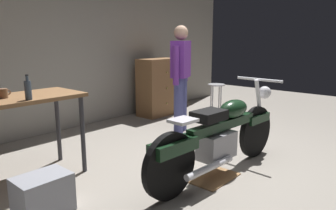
{
  "coord_description": "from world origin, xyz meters",
  "views": [
    {
      "loc": [
        -2.97,
        -1.88,
        1.46
      ],
      "look_at": [
        -0.04,
        0.7,
        0.65
      ],
      "focal_mm": 33.86,
      "sensor_mm": 36.0,
      "label": 1
    }
  ],
  "objects_px": {
    "storage_bin": "(43,194)",
    "bottle": "(28,90)",
    "shop_stool": "(216,92)",
    "wooden_dresser": "(158,87)",
    "mug_brown_stoneware": "(3,93)",
    "motorcycle": "(221,135)",
    "person_standing": "(181,74)"
  },
  "relations": [
    {
      "from": "person_standing",
      "to": "wooden_dresser",
      "type": "bearing_deg",
      "value": -142.2
    },
    {
      "from": "motorcycle",
      "to": "shop_stool",
      "type": "height_order",
      "value": "motorcycle"
    },
    {
      "from": "person_standing",
      "to": "shop_stool",
      "type": "height_order",
      "value": "person_standing"
    },
    {
      "from": "shop_stool",
      "to": "storage_bin",
      "type": "bearing_deg",
      "value": -168.82
    },
    {
      "from": "motorcycle",
      "to": "wooden_dresser",
      "type": "xyz_separation_m",
      "value": [
        1.61,
        2.43,
        0.1
      ]
    },
    {
      "from": "person_standing",
      "to": "wooden_dresser",
      "type": "xyz_separation_m",
      "value": [
        0.62,
        1.07,
        -0.38
      ]
    },
    {
      "from": "shop_stool",
      "to": "bottle",
      "type": "distance_m",
      "value": 3.7
    },
    {
      "from": "storage_bin",
      "to": "bottle",
      "type": "height_order",
      "value": "bottle"
    },
    {
      "from": "shop_stool",
      "to": "bottle",
      "type": "xyz_separation_m",
      "value": [
        -3.66,
        -0.26,
        0.5
      ]
    },
    {
      "from": "shop_stool",
      "to": "bottle",
      "type": "relative_size",
      "value": 2.66
    },
    {
      "from": "storage_bin",
      "to": "bottle",
      "type": "bearing_deg",
      "value": 69.95
    },
    {
      "from": "motorcycle",
      "to": "bottle",
      "type": "distance_m",
      "value": 2.0
    },
    {
      "from": "shop_stool",
      "to": "mug_brown_stoneware",
      "type": "relative_size",
      "value": 5.53
    },
    {
      "from": "mug_brown_stoneware",
      "to": "wooden_dresser",
      "type": "bearing_deg",
      "value": 16.69
    },
    {
      "from": "person_standing",
      "to": "mug_brown_stoneware",
      "type": "bearing_deg",
      "value": -24.06
    },
    {
      "from": "storage_bin",
      "to": "person_standing",
      "type": "bearing_deg",
      "value": 14.16
    },
    {
      "from": "storage_bin",
      "to": "wooden_dresser",
      "type": "bearing_deg",
      "value": 27.84
    },
    {
      "from": "mug_brown_stoneware",
      "to": "bottle",
      "type": "height_order",
      "value": "bottle"
    },
    {
      "from": "person_standing",
      "to": "shop_stool",
      "type": "relative_size",
      "value": 2.61
    },
    {
      "from": "storage_bin",
      "to": "mug_brown_stoneware",
      "type": "relative_size",
      "value": 3.8
    },
    {
      "from": "storage_bin",
      "to": "mug_brown_stoneware",
      "type": "distance_m",
      "value": 1.1
    },
    {
      "from": "shop_stool",
      "to": "motorcycle",
      "type": "bearing_deg",
      "value": -145.95
    },
    {
      "from": "person_standing",
      "to": "bottle",
      "type": "height_order",
      "value": "person_standing"
    },
    {
      "from": "motorcycle",
      "to": "mug_brown_stoneware",
      "type": "relative_size",
      "value": 18.93
    },
    {
      "from": "shop_stool",
      "to": "wooden_dresser",
      "type": "bearing_deg",
      "value": 118.68
    },
    {
      "from": "motorcycle",
      "to": "wooden_dresser",
      "type": "height_order",
      "value": "wooden_dresser"
    },
    {
      "from": "motorcycle",
      "to": "bottle",
      "type": "bearing_deg",
      "value": 144.98
    },
    {
      "from": "motorcycle",
      "to": "bottle",
      "type": "relative_size",
      "value": 9.09
    },
    {
      "from": "motorcycle",
      "to": "person_standing",
      "type": "height_order",
      "value": "person_standing"
    },
    {
      "from": "person_standing",
      "to": "storage_bin",
      "type": "xyz_separation_m",
      "value": [
        -2.68,
        -0.68,
        -0.76
      ]
    },
    {
      "from": "person_standing",
      "to": "shop_stool",
      "type": "xyz_separation_m",
      "value": [
        1.16,
        0.08,
        -0.43
      ]
    },
    {
      "from": "wooden_dresser",
      "to": "mug_brown_stoneware",
      "type": "bearing_deg",
      "value": -163.31
    }
  ]
}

